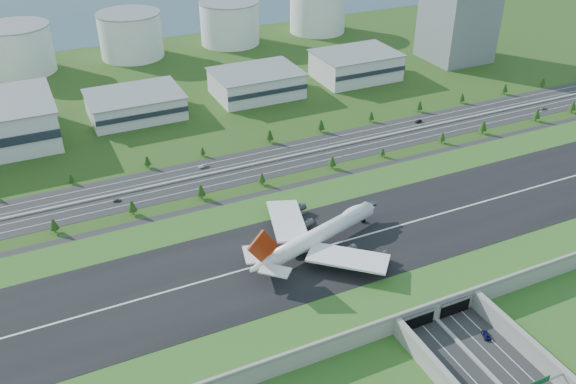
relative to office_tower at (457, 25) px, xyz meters
name	(u,v)px	position (x,y,z in m)	size (l,w,h in m)	color
ground	(367,249)	(-200.00, -195.00, -27.50)	(1200.00, 1200.00, 0.00)	#224616
airfield_deck	(368,242)	(-200.00, -195.09, -23.38)	(520.00, 100.00, 9.20)	gray
north_expressway	(280,159)	(-200.00, -100.00, -27.44)	(560.00, 36.00, 0.12)	#28282B
tree_row	(315,145)	(-178.47, -101.49, -22.65)	(499.80, 48.72, 8.48)	#3D2819
hangar_mid_a	(135,105)	(-260.00, -5.00, -20.00)	(58.00, 42.00, 15.00)	silver
hangar_mid_b	(256,83)	(-175.00, -5.00, -19.00)	(58.00, 42.00, 17.00)	silver
hangar_mid_c	(356,66)	(-95.00, -5.00, -18.00)	(58.00, 42.00, 19.00)	silver
office_tower	(457,25)	(0.00, 0.00, 0.00)	(46.00, 46.00, 55.00)	gray
fuel_tank_a	(19,49)	(-320.00, 115.00, -10.00)	(50.00, 50.00, 35.00)	white
fuel_tank_b	(131,35)	(-235.00, 115.00, -10.00)	(50.00, 50.00, 35.00)	white
fuel_tank_c	(230,23)	(-150.00, 115.00, -10.00)	(50.00, 50.00, 35.00)	white
fuel_tank_d	(318,12)	(-65.00, 115.00, -10.00)	(50.00, 50.00, 35.00)	white
bay_water	(130,5)	(-200.00, 285.00, -27.47)	(1200.00, 260.00, 0.06)	#334F61
boeing_747	(319,235)	(-224.41, -194.07, -12.90)	(73.43, 68.39, 23.37)	white
car_2	(486,335)	(-188.64, -260.41, -26.65)	(2.42, 5.25, 1.46)	#0D0E44
car_4	(117,200)	(-293.42, -106.73, -26.71)	(1.59, 3.96, 1.35)	#4F5054
car_5	(418,121)	(-99.24, -92.04, -26.58)	(1.70, 4.88, 1.61)	black
car_6	(543,108)	(-11.25, -109.83, -26.55)	(2.76, 5.99, 1.66)	#A3A3A8
car_7	(203,166)	(-243.08, -90.94, -26.52)	(2.41, 5.93, 1.72)	silver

